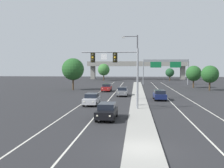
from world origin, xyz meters
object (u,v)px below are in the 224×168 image
object	(u,v)px
tree_far_left_c	(73,69)
tree_far_right_c	(170,73)
car_oncoming_black	(107,111)
car_oncoming_grey	(122,91)
car_receding_navy	(160,95)
tree_far_left_a	(104,70)
car_oncoming_silver	(92,99)
highway_sign_gantry	(166,64)
overhead_signal_mast	(119,66)
tree_far_right_a	(194,73)
street_lamp_median	(136,63)
tree_far_right_b	(210,74)
car_oncoming_red	(107,88)

from	to	relation	value
tree_far_left_c	tree_far_right_c	world-z (taller)	tree_far_left_c
car_oncoming_black	car_oncoming_grey	size ratio (longest dim) A/B	1.00
car_receding_navy	tree_far_right_c	world-z (taller)	tree_far_right_c
tree_far_left_a	tree_far_left_c	xyz separation A→B (m)	(-1.99, -40.48, 0.46)
car_oncoming_silver	tree_far_left_c	size ratio (longest dim) A/B	0.62
car_receding_navy	highway_sign_gantry	size ratio (longest dim) A/B	0.34
overhead_signal_mast	tree_far_right_a	world-z (taller)	overhead_signal_mast
car_receding_navy	car_oncoming_grey	bearing A→B (deg)	138.64
tree_far_left_c	street_lamp_median	bearing A→B (deg)	-49.77
car_receding_navy	tree_far_right_b	size ratio (longest dim) A/B	0.81
car_oncoming_red	car_receding_navy	distance (m)	17.18
car_oncoming_red	car_oncoming_black	bearing A→B (deg)	-83.58
highway_sign_gantry	tree_far_left_c	distance (m)	30.68
street_lamp_median	highway_sign_gantry	xyz separation A→B (m)	(8.70, 37.16, 0.37)
tree_far_right_b	tree_far_left_a	xyz separation A→B (m)	(-28.41, 39.11, 0.63)
car_oncoming_black	highway_sign_gantry	distance (m)	54.65
car_oncoming_silver	car_oncoming_black	bearing A→B (deg)	-71.72
car_oncoming_black	car_oncoming_grey	xyz separation A→B (m)	(0.44, 21.28, 0.00)
car_receding_navy	tree_far_right_a	bearing A→B (deg)	67.48
tree_far_right_b	tree_far_right_a	bearing A→B (deg)	104.99
overhead_signal_mast	street_lamp_median	world-z (taller)	street_lamp_median
car_oncoming_black	tree_far_left_c	distance (m)	34.84
car_oncoming_black	street_lamp_median	bearing A→B (deg)	80.07
street_lamp_median	tree_far_right_a	xyz separation A→B (m)	(14.31, 25.39, -2.18)
street_lamp_median	tree_far_right_c	xyz separation A→B (m)	(12.90, 60.47, -2.67)
car_oncoming_black	tree_far_right_a	world-z (taller)	tree_far_right_a
street_lamp_median	highway_sign_gantry	world-z (taller)	street_lamp_median
overhead_signal_mast	car_oncoming_grey	size ratio (longest dim) A/B	1.61
tree_far_right_c	street_lamp_median	bearing A→B (deg)	-102.04
tree_far_right_c	tree_far_left_a	bearing A→B (deg)	-172.54
car_oncoming_silver	tree_far_right_b	world-z (taller)	tree_far_right_b
car_oncoming_grey	highway_sign_gantry	size ratio (longest dim) A/B	0.34
car_oncoming_red	tree_far_left_a	world-z (taller)	tree_far_left_a
car_oncoming_red	tree_far_left_a	size ratio (longest dim) A/B	0.69
car_receding_navy	highway_sign_gantry	bearing A→B (deg)	82.43
car_oncoming_black	car_oncoming_silver	size ratio (longest dim) A/B	1.00
tree_far_left_c	tree_far_right_a	distance (m)	29.76
highway_sign_gantry	tree_far_right_b	bearing A→B (deg)	-68.35
tree_far_right_c	tree_far_right_a	bearing A→B (deg)	-87.69
car_oncoming_black	tree_far_right_c	world-z (taller)	tree_far_right_c
highway_sign_gantry	overhead_signal_mast	bearing A→B (deg)	-102.73
street_lamp_median	highway_sign_gantry	distance (m)	38.16
car_receding_navy	car_oncoming_silver	bearing A→B (deg)	-146.26
overhead_signal_mast	car_oncoming_silver	bearing A→B (deg)	139.38
highway_sign_gantry	tree_far_right_a	bearing A→B (deg)	-64.49
highway_sign_gantry	car_oncoming_silver	bearing A→B (deg)	-108.49
car_oncoming_black	car_receding_navy	bearing A→B (deg)	67.63
street_lamp_median	car_oncoming_red	xyz separation A→B (m)	(-6.17, 13.93, -4.97)
street_lamp_median	tree_far_left_a	size ratio (longest dim) A/B	1.54
highway_sign_gantry	tree_far_right_a	world-z (taller)	highway_sign_gantry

